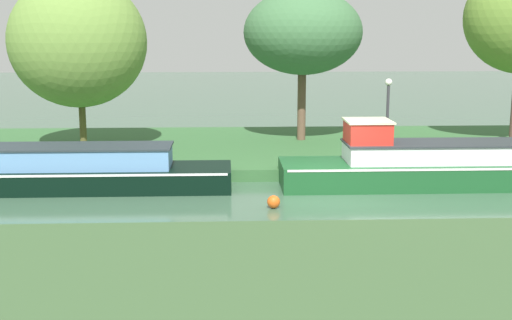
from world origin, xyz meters
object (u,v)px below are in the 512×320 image
Objects in this scene: black_barge at (61,171)px; willow_tree_centre at (303,33)px; forest_narrowboat at (447,165)px; lamp_post at (388,110)px; willow_tree_left at (78,42)px; channel_buoy at (274,202)px.

black_barge is 11.62m from willow_tree_centre.
willow_tree_centre is (8.37, 6.83, 4.26)m from black_barge.
lamp_post is (-1.53, 1.90, 1.56)m from forest_narrowboat.
willow_tree_left reaches higher than willow_tree_centre.
willow_tree_centre is at bearing 39.21° from black_barge.
lamp_post is at bearing 128.91° from forest_narrowboat.
willow_tree_left is 10.99m from channel_buoy.
forest_narrowboat is (12.32, 0.00, 0.09)m from black_barge.
lamp_post is (10.79, 1.90, 1.65)m from black_barge.
willow_tree_centre is 16.71× the size of channel_buoy.
channel_buoy is (-5.78, -2.55, -0.50)m from forest_narrowboat.
black_barge is at bearing -86.25° from willow_tree_left.
channel_buoy is (-4.25, -4.44, -2.06)m from lamp_post.
willow_tree_left is 1.06× the size of willow_tree_centre.
lamp_post reaches higher than forest_narrowboat.
black_barge is at bearing -180.00° from forest_narrowboat.
lamp_post is at bearing -63.97° from willow_tree_centre.
willow_tree_left is (-0.32, 4.88, 3.92)m from black_barge.
willow_tree_centre is at bearing 119.98° from forest_narrowboat.
black_barge is 1.63× the size of willow_tree_left.
forest_narrowboat is at bearing 0.00° from black_barge.
lamp_post reaches higher than channel_buoy.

